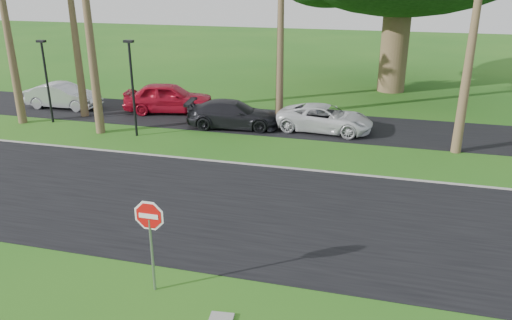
{
  "coord_description": "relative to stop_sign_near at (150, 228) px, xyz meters",
  "views": [
    {
      "loc": [
        5.74,
        -12.7,
        7.58
      ],
      "look_at": [
        1.81,
        2.09,
        1.8
      ],
      "focal_mm": 35.0,
      "sensor_mm": 36.0,
      "label": 1
    }
  ],
  "objects": [
    {
      "name": "car_silver",
      "position": [
        -13.18,
        15.26,
        -1.05
      ],
      "size": [
        4.41,
        1.6,
        1.45
      ],
      "primitive_type": "imported",
      "rotation": [
        0.0,
        0.0,
        1.59
      ],
      "color": "#ADAEB4",
      "rests_on": "ground"
    },
    {
      "name": "ground",
      "position": [
        -0.5,
        3.0,
        -1.77
      ],
      "size": [
        120.0,
        120.0,
        0.0
      ],
      "primitive_type": "plane",
      "color": "#1F5916",
      "rests_on": "ground"
    },
    {
      "name": "road",
      "position": [
        -0.5,
        5.0,
        -1.76
      ],
      "size": [
        120.0,
        8.0,
        0.02
      ],
      "primitive_type": "cube",
      "color": "black",
      "rests_on": "ground"
    },
    {
      "name": "car_dark",
      "position": [
        -2.3,
        14.05,
        -1.08
      ],
      "size": [
        5.0,
        2.51,
        1.39
      ],
      "primitive_type": "imported",
      "rotation": [
        0.0,
        0.0,
        1.69
      ],
      "color": "black",
      "rests_on": "ground"
    },
    {
      "name": "streetlight_right",
      "position": [
        -6.5,
        11.5,
        0.88
      ],
      "size": [
        0.45,
        0.25,
        4.64
      ],
      "color": "black",
      "rests_on": "ground"
    },
    {
      "name": "parking_strip",
      "position": [
        -0.5,
        15.5,
        -1.76
      ],
      "size": [
        120.0,
        5.0,
        0.02
      ],
      "primitive_type": "cube",
      "color": "black",
      "rests_on": "ground"
    },
    {
      "name": "car_red",
      "position": [
        -6.73,
        15.94,
        -0.92
      ],
      "size": [
        5.33,
        3.04,
        1.71
      ],
      "primitive_type": "imported",
      "rotation": [
        0.0,
        0.0,
        1.78
      ],
      "color": "#A80E22",
      "rests_on": "ground"
    },
    {
      "name": "utility_slab",
      "position": [
        2.01,
        -0.66,
        -1.74
      ],
      "size": [
        0.58,
        0.41,
        0.06
      ],
      "primitive_type": "cube",
      "rotation": [
        0.0,
        0.0,
        0.11
      ],
      "color": "gray",
      "rests_on": "ground"
    },
    {
      "name": "streetlight_left",
      "position": [
        -12.0,
        12.5,
        0.72
      ],
      "size": [
        0.45,
        0.25,
        4.34
      ],
      "color": "black",
      "rests_on": "ground"
    },
    {
      "name": "stop_sign_near",
      "position": [
        0.0,
        0.0,
        0.0
      ],
      "size": [
        1.05,
        0.07,
        2.62
      ],
      "color": "gray",
      "rests_on": "ground"
    },
    {
      "name": "curb",
      "position": [
        -0.5,
        9.05,
        -1.74
      ],
      "size": [
        120.0,
        0.12,
        0.06
      ],
      "primitive_type": "cube",
      "color": "gray",
      "rests_on": "ground"
    },
    {
      "name": "car_minivan",
      "position": [
        2.39,
        14.61,
        -1.11
      ],
      "size": [
        4.94,
        2.58,
        1.33
      ],
      "primitive_type": "imported",
      "rotation": [
        0.0,
        0.0,
        1.49
      ],
      "color": "silver",
      "rests_on": "ground"
    }
  ]
}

